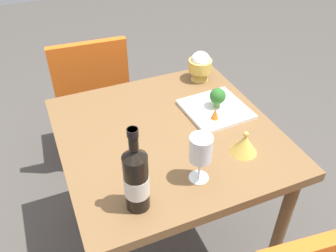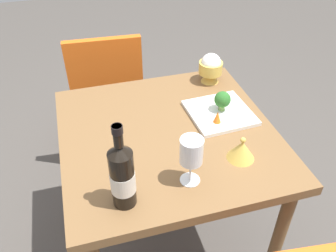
% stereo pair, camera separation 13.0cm
% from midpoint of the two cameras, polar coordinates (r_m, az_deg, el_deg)
% --- Properties ---
extents(ground_plane, '(8.00, 8.00, 0.00)m').
position_cam_midpoint_polar(ground_plane, '(1.96, 2.00, -17.93)').
color(ground_plane, '#4C4742').
extents(dining_table, '(0.83, 0.83, 0.74)m').
position_cam_midpoint_polar(dining_table, '(1.47, 2.54, -3.88)').
color(dining_table, brown).
rests_on(dining_table, ground_plane).
extents(chair_near_window, '(0.43, 0.43, 0.85)m').
position_cam_midpoint_polar(chair_near_window, '(2.10, -7.95, 6.38)').
color(chair_near_window, orange).
rests_on(chair_near_window, ground_plane).
extents(wine_bottle, '(0.08, 0.08, 0.31)m').
position_cam_midpoint_polar(wine_bottle, '(1.07, -3.82, -7.97)').
color(wine_bottle, black).
rests_on(wine_bottle, dining_table).
extents(wine_glass, '(0.08, 0.08, 0.18)m').
position_cam_midpoint_polar(wine_glass, '(1.14, 7.04, -4.26)').
color(wine_glass, white).
rests_on(wine_glass, dining_table).
extents(rice_bowl, '(0.11, 0.11, 0.14)m').
position_cam_midpoint_polar(rice_bowl, '(1.70, 9.01, 9.13)').
color(rice_bowl, gold).
rests_on(rice_bowl, dining_table).
extents(rice_bowl_lid, '(0.10, 0.10, 0.09)m').
position_cam_midpoint_polar(rice_bowl_lid, '(1.31, 14.41, -3.79)').
color(rice_bowl_lid, gold).
rests_on(rice_bowl_lid, dining_table).
extents(serving_plate, '(0.26, 0.26, 0.02)m').
position_cam_midpoint_polar(serving_plate, '(1.52, 10.67, 2.00)').
color(serving_plate, white).
rests_on(serving_plate, dining_table).
extents(broccoli_floret, '(0.07, 0.07, 0.09)m').
position_cam_midpoint_polar(broccoli_floret, '(1.50, 11.13, 4.01)').
color(broccoli_floret, '#729E4C').
rests_on(broccoli_floret, serving_plate).
extents(carrot_garnish_left, '(0.03, 0.03, 0.05)m').
position_cam_midpoint_polar(carrot_garnish_left, '(1.44, 10.44, 1.33)').
color(carrot_garnish_left, orange).
rests_on(carrot_garnish_left, serving_plate).
extents(carrot_garnish_right, '(0.03, 0.03, 0.05)m').
position_cam_midpoint_polar(carrot_garnish_right, '(1.57, 11.33, 4.62)').
color(carrot_garnish_right, orange).
rests_on(carrot_garnish_right, serving_plate).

